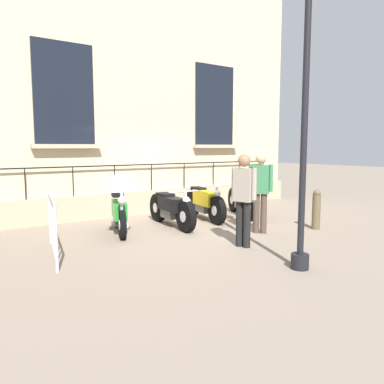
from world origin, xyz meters
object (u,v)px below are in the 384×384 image
pedestrian_walking (244,195)px  motorcycle_red (242,200)px  lamppost (308,22)px  motorcycle_green (119,213)px  bollard (316,209)px  pedestrian_standing (260,188)px  motorcycle_yellow (204,203)px  crowd_barrier (52,225)px  motorcycle_black (171,209)px

pedestrian_walking → motorcycle_red: bearing=137.5°
lamppost → pedestrian_walking: size_ratio=2.66×
motorcycle_green → bollard: motorcycle_green is taller
pedestrian_standing → pedestrian_walking: pedestrian_standing is taller
motorcycle_green → pedestrian_standing: (1.79, 2.54, 0.57)m
motorcycle_yellow → pedestrian_standing: 2.05m
motorcycle_yellow → motorcycle_green: bearing=-85.9°
motorcycle_red → crowd_barrier: size_ratio=1.05×
motorcycle_red → lamppost: bearing=-31.8°
lamppost → bollard: size_ratio=5.05×
lamppost → pedestrian_standing: 3.72m
lamppost → motorcycle_black: bearing=178.3°
motorcycle_black → motorcycle_yellow: motorcycle_yellow is taller
motorcycle_yellow → lamppost: (4.15, -1.28, 3.28)m
motorcycle_red → bollard: motorcycle_red is taller
motorcycle_yellow → pedestrian_walking: size_ratio=1.19×
motorcycle_yellow → motorcycle_red: bearing=82.7°
motorcycle_black → motorcycle_yellow: 1.18m
crowd_barrier → pedestrian_walking: size_ratio=1.09×
pedestrian_walking → crowd_barrier: bearing=-114.8°
motorcycle_black → pedestrian_walking: 2.48m
motorcycle_black → bollard: (2.23, 2.55, 0.04)m
motorcycle_red → motorcycle_green: bearing=-89.6°
motorcycle_red → bollard: 2.30m
motorcycle_green → motorcycle_red: bearing=90.4°
motorcycle_black → motorcycle_yellow: size_ratio=1.04×
motorcycle_black → motorcycle_green: bearing=-91.9°
lamppost → pedestrian_standing: (-2.18, 1.33, -2.71)m
bollard → pedestrian_walking: pedestrian_walking is taller
lamppost → bollard: (-1.70, 2.67, -3.25)m
crowd_barrier → bollard: crowd_barrier is taller
bollard → motorcycle_red: bearing=-175.2°
motorcycle_red → lamppost: 5.74m
motorcycle_red → pedestrian_standing: size_ratio=1.14×
bollard → pedestrian_walking: bearing=-85.7°
motorcycle_black → lamppost: 5.13m
lamppost → pedestrian_standing: lamppost is taller
motorcycle_yellow → lamppost: lamppost is taller
motorcycle_yellow → bollard: 2.82m
bollard → pedestrian_standing: pedestrian_standing is taller
motorcycle_yellow → crowd_barrier: bearing=-74.3°
motorcycle_yellow → pedestrian_standing: pedestrian_standing is taller
motorcycle_red → lamppost: (4.00, -2.48, 3.28)m
motorcycle_red → pedestrian_standing: pedestrian_standing is taller
motorcycle_green → lamppost: (3.97, 1.21, 3.28)m
lamppost → pedestrian_walking: lamppost is taller
motorcycle_yellow → crowd_barrier: (1.18, -4.21, 0.13)m
pedestrian_standing → pedestrian_walking: (0.67, -1.13, -0.00)m
crowd_barrier → pedestrian_standing: bearing=79.6°
bollard → motorcycle_black: bearing=-131.1°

